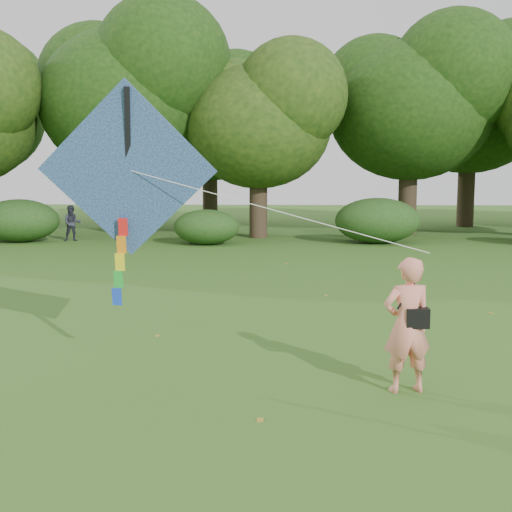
{
  "coord_description": "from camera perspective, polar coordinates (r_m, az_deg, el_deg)",
  "views": [
    {
      "loc": [
        -0.96,
        -8.7,
        2.89
      ],
      "look_at": [
        -1.39,
        2.0,
        1.5
      ],
      "focal_mm": 45.0,
      "sensor_mm": 36.0,
      "label": 1
    }
  ],
  "objects": [
    {
      "name": "shrub_band",
      "position": [
        26.38,
        2.8,
        2.97
      ],
      "size": [
        39.15,
        3.22,
        1.88
      ],
      "color": "#264919",
      "rests_on": "ground"
    },
    {
      "name": "fallen_leaves",
      "position": [
        11.74,
        16.45,
        -7.14
      ],
      "size": [
        8.48,
        14.94,
        0.01
      ],
      "color": "olive",
      "rests_on": "ground"
    },
    {
      "name": "tree_line",
      "position": [
        31.8,
        7.18,
        12.23
      ],
      "size": [
        54.7,
        15.3,
        9.48
      ],
      "color": "#3A2D1E",
      "rests_on": "ground"
    },
    {
      "name": "ground",
      "position": [
        9.21,
        8.32,
        -10.96
      ],
      "size": [
        100.0,
        100.0,
        0.0
      ],
      "primitive_type": "plane",
      "color": "#265114",
      "rests_on": "ground"
    },
    {
      "name": "crossbody_bag",
      "position": [
        8.67,
        14.1,
        -5.27
      ],
      "size": [
        0.43,
        0.2,
        0.71
      ],
      "color": "black",
      "rests_on": "ground"
    },
    {
      "name": "flying_kite",
      "position": [
        9.53,
        -11.28,
        7.26
      ],
      "size": [
        5.42,
        1.37,
        3.27
      ],
      "color": "#254DA1",
      "rests_on": "ground"
    },
    {
      "name": "man_kite_flyer",
      "position": [
        8.71,
        13.28,
        -6.0
      ],
      "size": [
        0.73,
        0.56,
        1.8
      ],
      "primitive_type": "imported",
      "rotation": [
        0.0,
        0.0,
        3.35
      ],
      "color": "#EC856F",
      "rests_on": "ground"
    },
    {
      "name": "bystander_left",
      "position": [
        28.44,
        -16.03,
        2.82
      ],
      "size": [
        0.88,
        0.77,
        1.53
      ],
      "primitive_type": "imported",
      "rotation": [
        0.0,
        0.0,
        0.31
      ],
      "color": "#2A2B39",
      "rests_on": "ground"
    }
  ]
}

